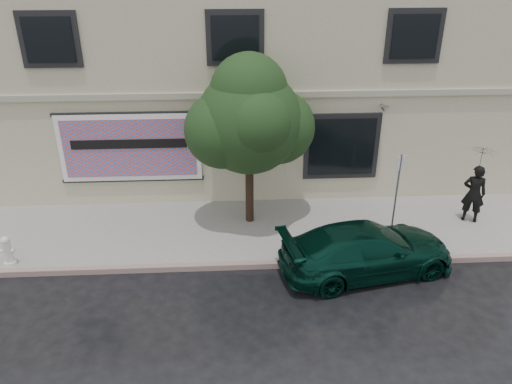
{
  "coord_description": "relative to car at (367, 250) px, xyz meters",
  "views": [
    {
      "loc": [
        -0.2,
        -9.16,
        7.48
      ],
      "look_at": [
        0.42,
        2.2,
        1.83
      ],
      "focal_mm": 35.0,
      "sensor_mm": 36.0,
      "label": 1
    }
  ],
  "objects": [
    {
      "name": "ground",
      "position": [
        -3.16,
        -1.2,
        -0.64
      ],
      "size": [
        90.0,
        90.0,
        0.0
      ],
      "primitive_type": "plane",
      "color": "black",
      "rests_on": "ground"
    },
    {
      "name": "sidewalk",
      "position": [
        -3.16,
        2.05,
        -0.57
      ],
      "size": [
        20.0,
        3.5,
        0.15
      ],
      "primitive_type": "cube",
      "color": "#999591",
      "rests_on": "ground"
    },
    {
      "name": "curb",
      "position": [
        -3.16,
        0.3,
        -0.57
      ],
      "size": [
        20.0,
        0.18,
        0.16
      ],
      "primitive_type": "cube",
      "color": "slate",
      "rests_on": "ground"
    },
    {
      "name": "building",
      "position": [
        -3.16,
        7.8,
        2.86
      ],
      "size": [
        20.0,
        8.12,
        7.0
      ],
      "color": "beige",
      "rests_on": "ground"
    },
    {
      "name": "billboard",
      "position": [
        -6.36,
        3.72,
        1.41
      ],
      "size": [
        4.3,
        0.16,
        2.2
      ],
      "color": "white",
      "rests_on": "ground"
    },
    {
      "name": "car",
      "position": [
        0.0,
        0.0,
        0.0
      ],
      "size": [
        4.71,
        2.8,
        1.28
      ],
      "primitive_type": "imported",
      "rotation": [
        0.0,
        0.0,
        1.78
      ],
      "color": "black",
      "rests_on": "ground"
    },
    {
      "name": "pedestrian",
      "position": [
        3.65,
        2.17,
        0.39
      ],
      "size": [
        0.75,
        0.63,
        1.76
      ],
      "primitive_type": "imported",
      "rotation": [
        0.0,
        0.0,
        2.77
      ],
      "color": "black",
      "rests_on": "sidewalk"
    },
    {
      "name": "umbrella",
      "position": [
        3.65,
        2.17,
        1.59
      ],
      "size": [
        1.03,
        1.03,
        0.64
      ],
      "primitive_type": "imported",
      "rotation": [
        0.0,
        0.0,
        -0.21
      ],
      "color": "black",
      "rests_on": "pedestrian"
    },
    {
      "name": "street_tree",
      "position": [
        -2.84,
        2.53,
        2.56
      ],
      "size": [
        2.88,
        2.88,
        4.5
      ],
      "color": "black",
      "rests_on": "sidewalk"
    },
    {
      "name": "fire_hydrant",
      "position": [
        -9.06,
        0.6,
        -0.1
      ],
      "size": [
        0.33,
        0.31,
        0.81
      ],
      "rotation": [
        0.0,
        0.0,
        -0.12
      ],
      "color": "silver",
      "rests_on": "sidewalk"
    },
    {
      "name": "sign_pole",
      "position": [
        1.07,
        1.39,
        1.0
      ],
      "size": [
        0.29,
        0.14,
        2.47
      ],
      "rotation": [
        0.0,
        0.0,
        0.41
      ],
      "color": "gray",
      "rests_on": "sidewalk"
    }
  ]
}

